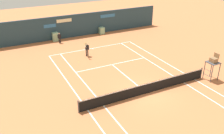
{
  "coord_description": "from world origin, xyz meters",
  "views": [
    {
      "loc": [
        -10.55,
        -14.31,
        10.74
      ],
      "look_at": [
        -1.04,
        4.37,
        0.8
      ],
      "focal_mm": 39.36,
      "sensor_mm": 36.0,
      "label": 1
    }
  ],
  "objects_px": {
    "umpire_chair": "(213,62)",
    "player_on_baseline": "(87,48)",
    "ball_kid_left_post": "(59,37)",
    "tennis_ball_mid_court": "(79,62)"
  },
  "relations": [
    {
      "from": "umpire_chair",
      "to": "tennis_ball_mid_court",
      "type": "height_order",
      "value": "umpire_chair"
    },
    {
      "from": "player_on_baseline",
      "to": "ball_kid_left_post",
      "type": "height_order",
      "value": "player_on_baseline"
    },
    {
      "from": "umpire_chair",
      "to": "ball_kid_left_post",
      "type": "relative_size",
      "value": 1.87
    },
    {
      "from": "umpire_chair",
      "to": "ball_kid_left_post",
      "type": "xyz_separation_m",
      "value": [
        -9.61,
        15.94,
        -0.94
      ]
    },
    {
      "from": "ball_kid_left_post",
      "to": "tennis_ball_mid_court",
      "type": "xyz_separation_m",
      "value": [
        0.06,
        -6.84,
        -0.74
      ]
    },
    {
      "from": "umpire_chair",
      "to": "player_on_baseline",
      "type": "distance_m",
      "value": 13.11
    },
    {
      "from": "ball_kid_left_post",
      "to": "umpire_chair",
      "type": "bearing_deg",
      "value": 132.23
    },
    {
      "from": "player_on_baseline",
      "to": "ball_kid_left_post",
      "type": "xyz_separation_m",
      "value": [
        -1.51,
        5.67,
        -0.15
      ]
    },
    {
      "from": "tennis_ball_mid_court",
      "to": "umpire_chair",
      "type": "bearing_deg",
      "value": -43.64
    },
    {
      "from": "umpire_chair",
      "to": "tennis_ball_mid_court",
      "type": "relative_size",
      "value": 37.14
    }
  ]
}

